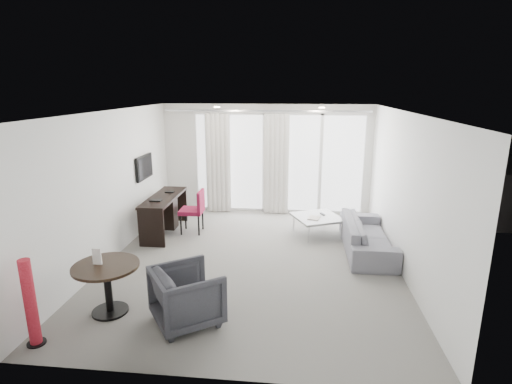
# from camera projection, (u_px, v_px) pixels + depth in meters

# --- Properties ---
(floor) EXTENTS (5.00, 6.00, 0.00)m
(floor) POSITION_uv_depth(u_px,v_px,m) (252.00, 260.00, 7.09)
(floor) COLOR slate
(floor) RESTS_ON ground
(ceiling) EXTENTS (5.00, 6.00, 0.00)m
(ceiling) POSITION_uv_depth(u_px,v_px,m) (252.00, 112.00, 6.43)
(ceiling) COLOR white
(ceiling) RESTS_ON ground
(wall_left) EXTENTS (0.00, 6.00, 2.60)m
(wall_left) POSITION_uv_depth(u_px,v_px,m) (111.00, 186.00, 7.01)
(wall_left) COLOR silver
(wall_left) RESTS_ON ground
(wall_right) EXTENTS (0.00, 6.00, 2.60)m
(wall_right) POSITION_uv_depth(u_px,v_px,m) (404.00, 194.00, 6.50)
(wall_right) COLOR silver
(wall_right) RESTS_ON ground
(wall_front) EXTENTS (5.00, 0.00, 2.60)m
(wall_front) POSITION_uv_depth(u_px,v_px,m) (217.00, 266.00, 3.87)
(wall_front) COLOR silver
(wall_front) RESTS_ON ground
(window_panel) EXTENTS (4.00, 0.02, 2.38)m
(window_panel) POSITION_uv_depth(u_px,v_px,m) (279.00, 163.00, 9.62)
(window_panel) COLOR white
(window_panel) RESTS_ON ground
(window_frame) EXTENTS (4.10, 0.06, 2.44)m
(window_frame) POSITION_uv_depth(u_px,v_px,m) (279.00, 163.00, 9.61)
(window_frame) COLOR white
(window_frame) RESTS_ON ground
(curtain_left) EXTENTS (0.60, 0.20, 2.38)m
(curtain_left) POSITION_uv_depth(u_px,v_px,m) (218.00, 163.00, 9.61)
(curtain_left) COLOR silver
(curtain_left) RESTS_ON ground
(curtain_right) EXTENTS (0.60, 0.20, 2.38)m
(curtain_right) POSITION_uv_depth(u_px,v_px,m) (276.00, 165.00, 9.47)
(curtain_right) COLOR silver
(curtain_right) RESTS_ON ground
(curtain_track) EXTENTS (4.80, 0.04, 0.04)m
(curtain_track) POSITION_uv_depth(u_px,v_px,m) (266.00, 111.00, 9.18)
(curtain_track) COLOR #B2B2B7
(curtain_track) RESTS_ON ceiling
(downlight_a) EXTENTS (0.12, 0.12, 0.02)m
(downlight_a) POSITION_uv_depth(u_px,v_px,m) (217.00, 107.00, 8.06)
(downlight_a) COLOR #FFE0B2
(downlight_a) RESTS_ON ceiling
(downlight_b) EXTENTS (0.12, 0.12, 0.02)m
(downlight_b) POSITION_uv_depth(u_px,v_px,m) (322.00, 108.00, 7.85)
(downlight_b) COLOR #FFE0B2
(downlight_b) RESTS_ON ceiling
(desk) EXTENTS (0.53, 1.69, 0.79)m
(desk) POSITION_uv_depth(u_px,v_px,m) (165.00, 215.00, 8.35)
(desk) COLOR black
(desk) RESTS_ON floor
(tv) EXTENTS (0.05, 0.80, 0.50)m
(tv) POSITION_uv_depth(u_px,v_px,m) (144.00, 167.00, 8.39)
(tv) COLOR black
(tv) RESTS_ON wall_left
(desk_chair) EXTENTS (0.51, 0.47, 0.92)m
(desk_chair) POSITION_uv_depth(u_px,v_px,m) (192.00, 211.00, 8.36)
(desk_chair) COLOR maroon
(desk_chair) RESTS_ON floor
(round_table) EXTENTS (1.03, 1.03, 0.70)m
(round_table) POSITION_uv_depth(u_px,v_px,m) (108.00, 289.00, 5.38)
(round_table) COLOR black
(round_table) RESTS_ON floor
(menu_card) EXTENTS (0.12, 0.02, 0.22)m
(menu_card) POSITION_uv_depth(u_px,v_px,m) (98.00, 263.00, 5.30)
(menu_card) COLOR white
(menu_card) RESTS_ON round_table
(red_lamp) EXTENTS (0.26, 0.26, 1.09)m
(red_lamp) POSITION_uv_depth(u_px,v_px,m) (30.00, 303.00, 4.65)
(red_lamp) COLOR #A71C2A
(red_lamp) RESTS_ON floor
(tub_armchair) EXTENTS (1.13, 1.13, 0.75)m
(tub_armchair) POSITION_uv_depth(u_px,v_px,m) (187.00, 296.00, 5.15)
(tub_armchair) COLOR #2F3036
(tub_armchair) RESTS_ON floor
(coffee_table) EXTENTS (1.17, 1.17, 0.40)m
(coffee_table) POSITION_uv_depth(u_px,v_px,m) (317.00, 226.00, 8.27)
(coffee_table) COLOR gray
(coffee_table) RESTS_ON floor
(remote) EXTENTS (0.10, 0.16, 0.02)m
(remote) POSITION_uv_depth(u_px,v_px,m) (322.00, 216.00, 8.36)
(remote) COLOR black
(remote) RESTS_ON coffee_table
(magazine) EXTENTS (0.30, 0.35, 0.02)m
(magazine) POSITION_uv_depth(u_px,v_px,m) (314.00, 220.00, 8.12)
(magazine) COLOR gray
(magazine) RESTS_ON coffee_table
(sofa) EXTENTS (0.81, 2.06, 0.60)m
(sofa) POSITION_uv_depth(u_px,v_px,m) (367.00, 236.00, 7.44)
(sofa) COLOR slate
(sofa) RESTS_ON floor
(terrace_slab) EXTENTS (5.60, 3.00, 0.12)m
(terrace_slab) POSITION_uv_depth(u_px,v_px,m) (281.00, 197.00, 11.40)
(terrace_slab) COLOR #4D4D50
(terrace_slab) RESTS_ON ground
(rattan_chair_a) EXTENTS (0.76, 0.76, 0.90)m
(rattan_chair_a) POSITION_uv_depth(u_px,v_px,m) (302.00, 177.00, 11.57)
(rattan_chair_a) COLOR #4E3926
(rattan_chair_a) RESTS_ON terrace_slab
(rattan_chair_b) EXTENTS (0.64, 0.64, 0.79)m
(rattan_chair_b) POSITION_uv_depth(u_px,v_px,m) (322.00, 182.00, 11.25)
(rattan_chair_b) COLOR #4E3926
(rattan_chair_b) RESTS_ON terrace_slab
(rattan_table) EXTENTS (0.62, 0.62, 0.50)m
(rattan_table) POSITION_uv_depth(u_px,v_px,m) (325.00, 191.00, 10.86)
(rattan_table) COLOR #4E3926
(rattan_table) RESTS_ON terrace_slab
(balustrade) EXTENTS (5.50, 0.06, 1.05)m
(balustrade) POSITION_uv_depth(u_px,v_px,m) (283.00, 168.00, 12.65)
(balustrade) COLOR #B2B2B7
(balustrade) RESTS_ON terrace_slab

